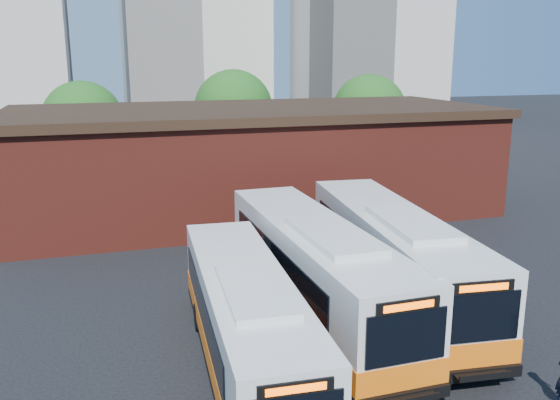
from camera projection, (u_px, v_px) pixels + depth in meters
name	position (u px, v px, depth m)	size (l,w,h in m)	color
ground	(415.00, 363.00, 18.56)	(220.00, 220.00, 0.00)	black
bus_west	(246.00, 325.00, 17.83)	(3.22, 12.15, 3.28)	silver
bus_midwest	(315.00, 273.00, 21.57)	(3.05, 13.61, 3.69)	silver
bus_mideast	(392.00, 259.00, 22.98)	(4.20, 13.86, 3.72)	silver
depot_building	(253.00, 159.00, 36.36)	(28.60, 12.60, 6.40)	maroon
tree_west	(83.00, 121.00, 44.31)	(6.00, 6.00, 7.65)	#382314
tree_mid	(234.00, 109.00, 49.51)	(6.56, 6.56, 8.36)	#382314
tree_east	(369.00, 112.00, 49.93)	(6.24, 6.24, 7.96)	#382314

